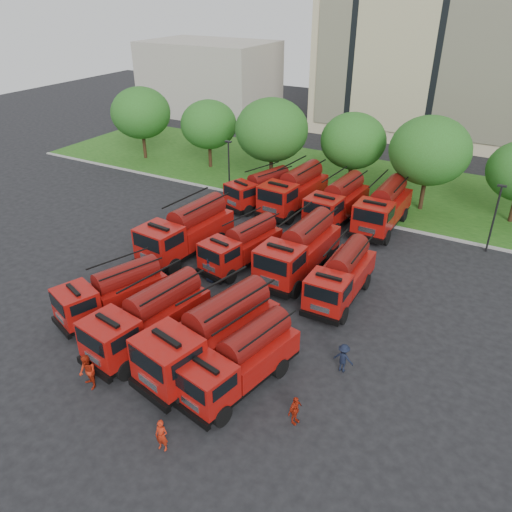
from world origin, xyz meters
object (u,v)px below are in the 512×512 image
at_px(firefighter_3, 342,370).
at_px(fire_truck_10, 337,201).
at_px(fire_truck_3, 241,360).
at_px(fire_truck_2, 210,334).
at_px(fire_truck_9, 294,190).
at_px(firefighter_4, 211,281).
at_px(fire_truck_4, 187,230).
at_px(fire_truck_11, 383,207).
at_px(fire_truck_6, 299,249).
at_px(fire_truck_5, 242,245).
at_px(fire_truck_1, 149,318).
at_px(firefighter_0, 163,448).
at_px(fire_truck_0, 112,292).
at_px(firefighter_2, 294,422).
at_px(fire_truck_8, 260,189).
at_px(fire_truck_7, 341,276).
at_px(firefighter_5, 327,308).
at_px(firefighter_1, 91,387).

bearing_deg(firefighter_3, fire_truck_10, -64.99).
relative_size(fire_truck_3, firefighter_3, 4.35).
height_order(fire_truck_2, fire_truck_3, fire_truck_2).
bearing_deg(fire_truck_9, firefighter_4, -83.43).
distance_m(fire_truck_4, fire_truck_11, 15.52).
xyz_separation_m(fire_truck_2, fire_truck_6, (-0.02, 10.46, -0.04)).
height_order(fire_truck_10, firefighter_3, fire_truck_10).
height_order(fire_truck_3, fire_truck_5, fire_truck_3).
relative_size(fire_truck_3, fire_truck_9, 0.87).
bearing_deg(firefighter_3, fire_truck_5, -31.84).
distance_m(fire_truck_1, fire_truck_6, 11.35).
bearing_deg(firefighter_0, fire_truck_0, 134.94).
bearing_deg(fire_truck_6, firefighter_0, -82.97).
xyz_separation_m(fire_truck_9, fire_truck_11, (7.66, 0.18, -0.03)).
height_order(fire_truck_9, firefighter_2, fire_truck_9).
height_order(fire_truck_8, fire_truck_9, fire_truck_9).
xyz_separation_m(fire_truck_7, fire_truck_10, (-4.37, 10.61, 0.15)).
height_order(fire_truck_4, firefighter_5, fire_truck_4).
bearing_deg(fire_truck_10, fire_truck_5, -102.48).
height_order(fire_truck_6, firefighter_0, fire_truck_6).
xyz_separation_m(fire_truck_1, fire_truck_7, (7.28, 9.21, -0.10)).
relative_size(fire_truck_1, firefighter_1, 3.99).
distance_m(fire_truck_8, firefighter_1, 24.08).
distance_m(firefighter_2, firefighter_5, 9.23).
bearing_deg(fire_truck_11, firefighter_0, -92.62).
bearing_deg(fire_truck_5, fire_truck_9, 106.20).
distance_m(fire_truck_10, firefighter_0, 25.22).
bearing_deg(fire_truck_5, fire_truck_1, -78.71).
bearing_deg(fire_truck_10, firefighter_3, -63.26).
xyz_separation_m(fire_truck_9, firefighter_3, (10.98, -17.26, -1.79)).
distance_m(fire_truck_8, firefighter_3, 21.77).
height_order(fire_truck_5, fire_truck_7, fire_truck_7).
height_order(fire_truck_0, firefighter_0, fire_truck_0).
xyz_separation_m(fire_truck_7, firefighter_5, (-0.21, -1.48, -1.56)).
xyz_separation_m(fire_truck_2, firefighter_1, (-4.14, -4.34, -1.83)).
bearing_deg(fire_truck_11, fire_truck_1, -106.89).
bearing_deg(firefighter_2, fire_truck_6, 39.13).
relative_size(fire_truck_1, fire_truck_8, 1.09).
bearing_deg(fire_truck_5, fire_truck_4, -162.79).
bearing_deg(fire_truck_5, firefighter_2, -39.50).
relative_size(fire_truck_3, fire_truck_11, 0.91).
height_order(fire_truck_4, fire_truck_11, fire_truck_4).
bearing_deg(fire_truck_1, fire_truck_7, 60.94).
distance_m(fire_truck_7, firefighter_4, 8.51).
height_order(fire_truck_9, firefighter_5, fire_truck_9).
bearing_deg(firefighter_0, firefighter_3, 50.93).
distance_m(fire_truck_6, fire_truck_7, 3.84).
xyz_separation_m(fire_truck_0, fire_truck_4, (-0.72, 8.22, 0.32)).
bearing_deg(firefighter_2, fire_truck_1, 96.94).
bearing_deg(fire_truck_11, fire_truck_5, -121.28).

